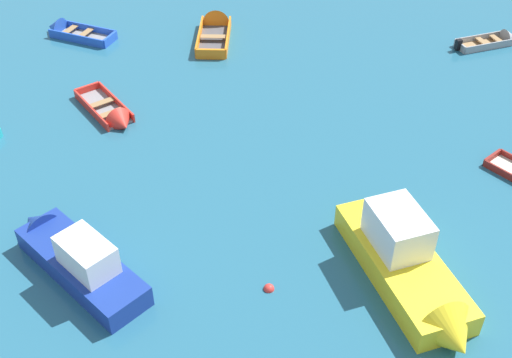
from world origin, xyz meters
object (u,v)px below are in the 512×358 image
(rowboat_grey_back_row_center, at_px, (496,40))
(rowboat_red_center, at_px, (114,117))
(rowboat_blue_cluster_inner, at_px, (67,31))
(motor_launch_yellow_back_row_left, at_px, (410,270))
(rowboat_orange_outer_left, at_px, (215,27))
(mooring_buoy_between_boats_right, at_px, (268,289))
(motor_launch_deep_blue_far_back, at_px, (73,256))

(rowboat_grey_back_row_center, xyz_separation_m, rowboat_red_center, (-17.14, -6.55, 0.01))
(rowboat_blue_cluster_inner, xyz_separation_m, motor_launch_yellow_back_row_left, (13.67, -16.14, 0.46))
(rowboat_grey_back_row_center, distance_m, rowboat_orange_outer_left, 13.54)
(rowboat_grey_back_row_center, distance_m, mooring_buoy_between_boats_right, 18.98)
(motor_launch_deep_blue_far_back, height_order, rowboat_red_center, motor_launch_deep_blue_far_back)
(rowboat_grey_back_row_center, relative_size, rowboat_blue_cluster_inner, 0.89)
(rowboat_blue_cluster_inner, xyz_separation_m, rowboat_red_center, (3.54, -7.46, -0.02))
(rowboat_orange_outer_left, distance_m, rowboat_red_center, 8.61)
(rowboat_grey_back_row_center, relative_size, mooring_buoy_between_boats_right, 10.14)
(rowboat_blue_cluster_inner, bearing_deg, rowboat_red_center, -64.60)
(rowboat_orange_outer_left, bearing_deg, mooring_buoy_between_boats_right, -81.89)
(rowboat_orange_outer_left, height_order, motor_launch_yellow_back_row_left, motor_launch_yellow_back_row_left)
(rowboat_orange_outer_left, bearing_deg, rowboat_blue_cluster_inner, -177.39)
(rowboat_blue_cluster_inner, relative_size, motor_launch_deep_blue_far_back, 0.76)
(rowboat_red_center, bearing_deg, rowboat_blue_cluster_inner, 115.40)
(rowboat_grey_back_row_center, bearing_deg, rowboat_orange_outer_left, 174.76)
(rowboat_red_center, distance_m, motor_launch_yellow_back_row_left, 13.35)
(motor_launch_yellow_back_row_left, xyz_separation_m, mooring_buoy_between_boats_right, (-4.10, -0.16, -0.64))
(rowboat_grey_back_row_center, distance_m, rowboat_blue_cluster_inner, 20.70)
(motor_launch_deep_blue_far_back, bearing_deg, rowboat_orange_outer_left, 77.70)
(rowboat_blue_cluster_inner, relative_size, rowboat_red_center, 1.04)
(rowboat_blue_cluster_inner, distance_m, rowboat_red_center, 8.26)
(motor_launch_deep_blue_far_back, xyz_separation_m, rowboat_red_center, (-0.21, 8.03, -0.38))
(rowboat_orange_outer_left, relative_size, motor_launch_yellow_back_row_left, 0.65)
(rowboat_orange_outer_left, bearing_deg, rowboat_red_center, -115.17)
(motor_launch_yellow_back_row_left, bearing_deg, rowboat_blue_cluster_inner, 130.28)
(mooring_buoy_between_boats_right, bearing_deg, rowboat_grey_back_row_center, 54.17)
(rowboat_blue_cluster_inner, bearing_deg, rowboat_grey_back_row_center, -2.51)
(rowboat_blue_cluster_inner, bearing_deg, rowboat_orange_outer_left, 2.61)
(rowboat_blue_cluster_inner, xyz_separation_m, rowboat_orange_outer_left, (7.20, 0.33, 0.03))
(rowboat_red_center, xyz_separation_m, motor_launch_yellow_back_row_left, (10.13, -8.68, 0.47))
(rowboat_blue_cluster_inner, height_order, motor_launch_deep_blue_far_back, motor_launch_deep_blue_far_back)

